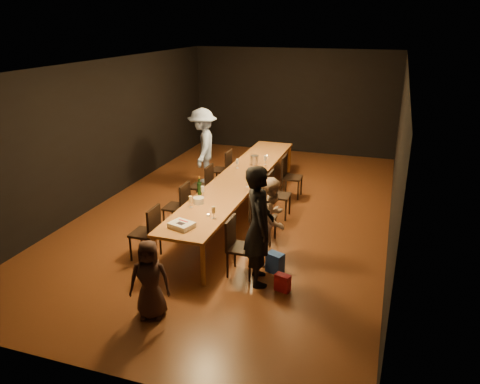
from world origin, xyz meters
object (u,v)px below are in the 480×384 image
(birthday_cake, at_px, (182,225))
(plate_stack, at_px, (199,201))
(chair_left_0, at_px, (145,232))
(chair_left_2, at_px, (201,186))
(champagne_bottle, at_px, (199,185))
(man_blue, at_px, (203,147))
(child, at_px, (150,280))
(table, at_px, (239,179))
(chair_right_3, at_px, (292,177))
(chair_left_1, at_px, (176,206))
(chair_right_0, at_px, (242,247))
(chair_left_3, at_px, (221,170))
(woman_tan, at_px, (271,220))
(chair_right_2, at_px, (279,195))
(chair_right_1, at_px, (263,218))
(ice_bucket, at_px, (254,160))
(woman_birthday, at_px, (259,226))

(birthday_cake, height_order, plate_stack, plate_stack)
(chair_left_0, bearing_deg, plate_stack, -37.60)
(chair_left_2, height_order, champagne_bottle, champagne_bottle)
(chair_left_0, xyz_separation_m, man_blue, (-0.54, 3.82, 0.45))
(child, bearing_deg, table, 72.43)
(chair_right_3, height_order, chair_left_1, same)
(chair_right_0, distance_m, chair_right_3, 3.60)
(chair_left_3, xyz_separation_m, woman_tan, (2.00, -2.99, 0.25))
(chair_right_2, relative_size, chair_left_1, 1.00)
(plate_stack, bearing_deg, child, -83.59)
(chair_right_1, bearing_deg, ice_bucket, -159.40)
(champagne_bottle, bearing_deg, table, 72.07)
(child, distance_m, champagne_bottle, 2.72)
(chair_right_0, relative_size, chair_right_2, 1.00)
(chair_right_2, xyz_separation_m, woman_birthday, (0.30, -2.52, 0.46))
(chair_left_1, distance_m, chair_left_3, 2.40)
(chair_right_1, relative_size, chair_left_2, 1.00)
(chair_right_2, distance_m, chair_left_2, 1.70)
(chair_right_3, bearing_deg, child, -9.23)
(table, xyz_separation_m, woman_tan, (1.15, -1.79, 0.02))
(woman_tan, height_order, champagne_bottle, woman_tan)
(chair_right_3, relative_size, chair_left_2, 1.00)
(chair_right_3, relative_size, woman_tan, 0.65)
(chair_right_0, xyz_separation_m, chair_left_0, (-1.70, 0.00, 0.00))
(chair_left_3, height_order, child, child)
(woman_tan, bearing_deg, chair_right_1, 36.45)
(man_blue, bearing_deg, champagne_bottle, 3.41)
(table, height_order, chair_left_3, chair_left_3)
(table, height_order, chair_left_2, chair_left_2)
(woman_birthday, relative_size, child, 1.67)
(man_blue, bearing_deg, child, -2.81)
(chair_right_2, bearing_deg, chair_right_1, -0.00)
(chair_right_1, height_order, chair_left_3, same)
(chair_right_0, relative_size, chair_right_3, 1.00)
(chair_left_2, xyz_separation_m, chair_left_3, (0.00, 1.20, 0.00))
(plate_stack, bearing_deg, chair_right_0, -37.39)
(chair_right_2, bearing_deg, ice_bucket, -139.88)
(chair_right_1, xyz_separation_m, chair_left_2, (-1.70, 1.20, 0.00))
(man_blue, xyz_separation_m, child, (1.42, -5.25, -0.36))
(plate_stack, bearing_deg, chair_right_1, 19.66)
(ice_bucket, bearing_deg, chair_right_1, -69.40)
(chair_right_1, distance_m, child, 2.76)
(chair_left_0, bearing_deg, man_blue, 7.98)
(chair_left_2, height_order, chair_left_3, same)
(table, distance_m, chair_left_2, 0.88)
(woman_birthday, distance_m, plate_stack, 1.67)
(chair_right_2, bearing_deg, woman_birthday, 6.78)
(chair_right_1, xyz_separation_m, man_blue, (-2.24, 2.62, 0.45))
(chair_right_2, bearing_deg, birthday_cake, -19.65)
(chair_left_1, bearing_deg, chair_right_0, -125.22)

